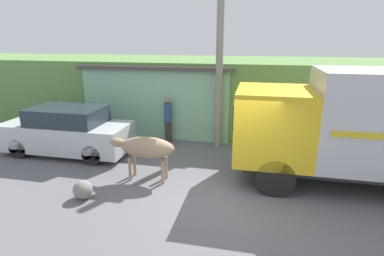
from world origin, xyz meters
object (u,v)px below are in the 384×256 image
Objects in this scene: pedestrian_on_hill at (168,117)px; roadside_rock at (83,190)px; brown_cow at (146,148)px; parked_suv at (67,131)px; utility_pole at (219,62)px; cargo_truck at (373,126)px.

pedestrian_on_hill reaches higher than roadside_rock.
parked_suv is (-3.41, 1.34, -0.15)m from brown_cow.
roadside_rock is (2.21, -2.72, -0.56)m from parked_suv.
roadside_rock is (-2.80, -4.64, -2.86)m from utility_pole.
parked_suv is 5.84m from utility_pole.
brown_cow is 3.66m from parked_suv.
roadside_rock is (-1.19, -1.38, -0.71)m from brown_cow.
utility_pole is at bearing 153.85° from pedestrian_on_hill.
cargo_truck is at bearing -1.32° from parked_suv.
cargo_truck is at bearing 17.56° from brown_cow.
cargo_truck is 1.12× the size of utility_pole.
parked_suv is 3.55m from roadside_rock.
utility_pole is 6.13m from roadside_rock.
pedestrian_on_hill is at bearing 34.07° from parked_suv.
cargo_truck is 7.60m from roadside_rock.
roadside_rock is (-0.87, -4.65, -0.76)m from pedestrian_on_hill.
cargo_truck reaches higher than parked_suv.
parked_suv is (-9.34, 0.55, -0.95)m from cargo_truck.
pedestrian_on_hill is at bearing 179.89° from utility_pole.
pedestrian_on_hill is 4.79m from roadside_rock.
brown_cow is at bearing -19.42° from parked_suv.
brown_cow reaches higher than roadside_rock.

